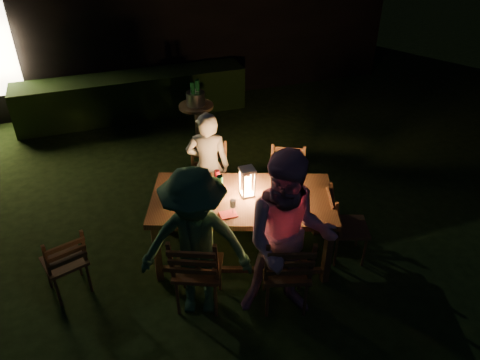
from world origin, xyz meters
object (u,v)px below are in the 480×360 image
object	(u,v)px
dining_table	(243,204)
bottle_bucket_a	(193,97)
chair_near_right	(285,282)
chair_end	(346,237)
person_opp_right	(289,239)
bottle_bucket_b	(198,94)
chair_far_right	(285,198)
person_opp_left	(196,246)
ice_bucket	(196,99)
chair_near_left	(199,281)
side_table	(196,110)
chair_spare	(68,272)
chair_far_left	(209,196)
bottle_table	(220,187)
lantern	(247,183)
person_house_side	(208,166)

from	to	relation	value
dining_table	bottle_bucket_a	size ratio (longest dim) A/B	7.10
chair_near_right	chair_end	distance (m)	1.10
person_opp_right	bottle_bucket_b	size ratio (longest dim) A/B	5.92
chair_far_right	person_opp_left	size ratio (longest dim) A/B	0.59
person_opp_left	ice_bucket	distance (m)	3.54
chair_near_left	chair_far_right	size ratio (longest dim) A/B	1.07
dining_table	side_table	world-z (taller)	dining_table
dining_table	chair_far_right	bearing A→B (deg)	54.35
chair_near_right	bottle_bucket_b	bearing A→B (deg)	105.83
chair_far_right	chair_end	distance (m)	1.03
chair_spare	person_opp_right	world-z (taller)	person_opp_right
chair_far_left	bottle_table	distance (m)	1.04
person_opp_left	bottle_bucket_b	size ratio (longest dim) A/B	5.36
chair_far_right	bottle_table	size ratio (longest dim) A/B	3.60
chair_near_left	chair_far_left	xyz separation A→B (m)	(0.53, 1.45, -0.01)
chair_far_left	chair_far_right	world-z (taller)	chair_far_left
dining_table	person_opp_left	xyz separation A→B (m)	(-0.70, -0.62, 0.09)
chair_far_right	bottle_bucket_a	size ratio (longest dim) A/B	3.15
person_opp_right	bottle_table	xyz separation A→B (m)	(-0.38, 1.01, 0.05)
lantern	bottle_table	xyz separation A→B (m)	(-0.30, 0.05, -0.02)
chair_far_right	person_house_side	xyz separation A→B (m)	(-0.93, 0.39, 0.45)
ice_bucket	chair_far_left	bearing A→B (deg)	-100.12
dining_table	ice_bucket	world-z (taller)	ice_bucket
person_opp_left	bottle_bucket_b	distance (m)	3.59
chair_far_right	chair_end	size ratio (longest dim) A/B	1.05
person_opp_right	person_house_side	bearing A→B (deg)	118.76
chair_near_right	chair_end	xyz separation A→B (m)	(0.99, 0.46, -0.03)
chair_far_left	ice_bucket	xyz separation A→B (m)	(0.34, 1.93, 0.55)
lantern	ice_bucket	distance (m)	2.78
chair_near_right	side_table	distance (m)	3.70
person_opp_right	lantern	world-z (taller)	person_opp_right
chair_far_right	chair_far_left	bearing A→B (deg)	7.55
chair_spare	bottle_bucket_a	xyz separation A→B (m)	(2.12, 2.70, 0.64)
person_opp_left	lantern	xyz separation A→B (m)	(0.77, 0.65, 0.15)
chair_far_left	side_table	xyz separation A→B (m)	(0.34, 1.93, 0.35)
person_opp_right	chair_far_right	bearing A→B (deg)	86.30
person_opp_right	ice_bucket	size ratio (longest dim) A/B	6.32
dining_table	chair_far_left	distance (m)	1.00
chair_far_right	person_opp_right	bearing A→B (deg)	93.93
dining_table	chair_far_left	bearing A→B (deg)	120.23
chair_near_right	person_house_side	xyz separation A→B (m)	(-0.31, 1.80, 0.43)
chair_end	person_opp_right	xyz separation A→B (m)	(-1.01, -0.51, 0.66)
ice_bucket	side_table	bearing A→B (deg)	-97.13
person_house_side	ice_bucket	size ratio (longest dim) A/B	5.03
person_opp_right	ice_bucket	world-z (taller)	person_opp_right
chair_far_right	person_opp_right	distance (m)	1.72
side_table	ice_bucket	distance (m)	0.20
person_house_side	lantern	bearing A→B (deg)	123.00
person_house_side	bottle_bucket_a	world-z (taller)	person_house_side
chair_far_right	lantern	bearing A→B (deg)	62.73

